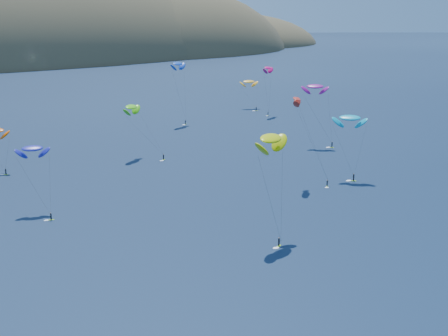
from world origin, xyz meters
The scene contains 9 objects.
kitesurfer_2 centered at (-17.98, 54.31, 22.01)m, with size 11.84×11.13×25.03m.
kitesurfer_3 centered at (-13.44, 137.38, 16.57)m, with size 11.75×14.97×19.08m.
kitesurfer_4 centered at (27.24, 181.27, 24.85)m, with size 9.95×9.42×27.42m.
kitesurfer_5 centered at (29.32, 80.41, 17.67)m, with size 9.87×9.83×20.36m.
kitesurfer_6 centered at (48.69, 118.89, 20.95)m, with size 9.75×12.70×23.56m.
kitesurfer_8 centered at (70.47, 177.14, 21.05)m, with size 8.87×7.23×23.34m.
kitesurfer_9 centered at (12.73, 84.08, 23.90)m, with size 9.41×12.23×25.92m.
kitesurfer_10 centered at (-56.26, 99.90, 15.48)m, with size 8.50×13.13×17.71m.
kitesurfer_11 centered at (74.02, 197.30, 12.58)m, with size 9.38×13.11×15.00m.
Camera 1 is at (-95.08, -49.84, 50.37)m, focal length 50.00 mm.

